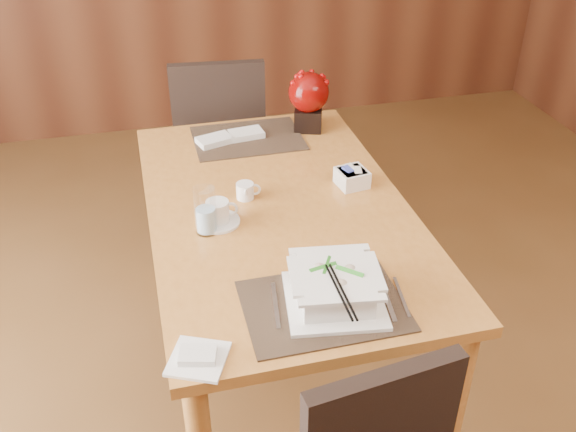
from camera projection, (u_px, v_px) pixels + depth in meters
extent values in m
cube|color=#C07B35|center=(278.00, 211.00, 2.27)|extent=(0.90, 1.50, 0.04)
cylinder|color=#C07B35|center=(162.00, 212.00, 2.95)|extent=(0.07, 0.07, 0.71)
cylinder|color=#C07B35|center=(453.00, 412.00, 1.99)|extent=(0.07, 0.07, 0.71)
cylinder|color=#C07B35|center=(324.00, 191.00, 3.11)|extent=(0.07, 0.07, 0.71)
cube|color=black|center=(324.00, 306.00, 1.81)|extent=(0.45, 0.33, 0.01)
cube|color=black|center=(248.00, 138.00, 2.70)|extent=(0.45, 0.33, 0.01)
cube|color=white|center=(334.00, 302.00, 1.82)|extent=(0.31, 0.31, 0.01)
cube|color=white|center=(335.00, 287.00, 1.79)|extent=(0.22, 0.22, 0.09)
cylinder|color=#CDC06E|center=(335.00, 287.00, 1.79)|extent=(0.18, 0.18, 0.08)
cylinder|color=white|center=(218.00, 221.00, 2.16)|extent=(0.15, 0.15, 0.01)
cylinder|color=white|center=(218.00, 211.00, 2.14)|extent=(0.08, 0.08, 0.07)
cylinder|color=black|center=(217.00, 203.00, 2.12)|extent=(0.07, 0.07, 0.01)
cylinder|color=silver|center=(205.00, 211.00, 2.08)|extent=(0.08, 0.08, 0.16)
cube|color=white|center=(352.00, 178.00, 2.36)|extent=(0.12, 0.12, 0.06)
cube|color=black|center=(308.00, 119.00, 2.76)|extent=(0.15, 0.15, 0.10)
sphere|color=#790704|center=(309.00, 92.00, 2.69)|extent=(0.17, 0.17, 0.17)
cube|color=white|center=(198.00, 359.00, 1.63)|extent=(0.19, 0.19, 0.01)
cube|color=black|center=(220.00, 147.00, 3.30)|extent=(0.49, 0.49, 0.06)
cube|color=black|center=(219.00, 114.00, 2.98)|extent=(0.43, 0.09, 0.49)
cylinder|color=black|center=(254.00, 168.00, 3.60)|extent=(0.04, 0.04, 0.42)
cylinder|color=black|center=(261.00, 203.00, 3.30)|extent=(0.04, 0.04, 0.42)
cylinder|color=black|center=(187.00, 173.00, 3.56)|extent=(0.04, 0.04, 0.42)
cylinder|color=black|center=(188.00, 208.00, 3.25)|extent=(0.04, 0.04, 0.42)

